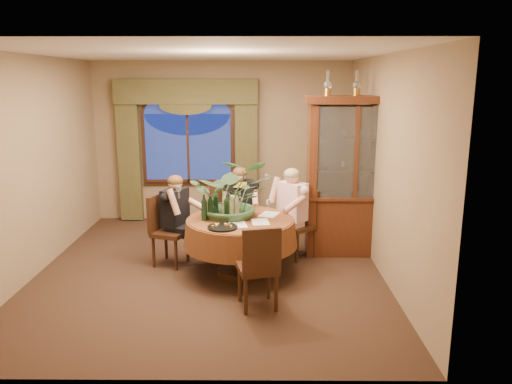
{
  "coord_description": "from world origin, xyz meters",
  "views": [
    {
      "loc": [
        0.66,
        -6.27,
        2.51
      ],
      "look_at": [
        0.61,
        -0.13,
        1.1
      ],
      "focal_mm": 35.0,
      "sensor_mm": 36.0,
      "label": 1
    }
  ],
  "objects_px": {
    "dining_table": "(241,246)",
    "chair_right": "(297,225)",
    "person_pink": "(292,213)",
    "person_scarf": "(240,209)",
    "person_back": "(175,219)",
    "wine_bottle_1": "(204,208)",
    "oil_lamp_left": "(328,83)",
    "chair_front_left": "(258,266)",
    "wine_bottle_2": "(210,207)",
    "wine_bottle_0": "(227,207)",
    "oil_lamp_center": "(357,83)",
    "stoneware_vase": "(234,206)",
    "wine_bottle_4": "(209,204)",
    "china_cabinet": "(352,177)",
    "chair_back_right": "(226,218)",
    "oil_lamp_right": "(386,83)",
    "wine_bottle_3": "(216,202)",
    "olive_bowl": "(242,217)",
    "chair_back": "(170,231)",
    "wine_bottle_5": "(225,206)",
    "centerpiece_plant": "(232,166)"
  },
  "relations": [
    {
      "from": "olive_bowl",
      "to": "wine_bottle_3",
      "type": "distance_m",
      "value": 0.44
    },
    {
      "from": "person_pink",
      "to": "olive_bowl",
      "type": "xyz_separation_m",
      "value": [
        -0.68,
        -0.67,
        0.12
      ]
    },
    {
      "from": "dining_table",
      "to": "chair_front_left",
      "type": "distance_m",
      "value": 0.99
    },
    {
      "from": "chair_back_right",
      "to": "stoneware_vase",
      "type": "distance_m",
      "value": 0.94
    },
    {
      "from": "oil_lamp_center",
      "to": "centerpiece_plant",
      "type": "height_order",
      "value": "oil_lamp_center"
    },
    {
      "from": "dining_table",
      "to": "wine_bottle_0",
      "type": "height_order",
      "value": "wine_bottle_0"
    },
    {
      "from": "wine_bottle_3",
      "to": "wine_bottle_5",
      "type": "distance_m",
      "value": 0.22
    },
    {
      "from": "china_cabinet",
      "to": "wine_bottle_3",
      "type": "height_order",
      "value": "china_cabinet"
    },
    {
      "from": "oil_lamp_center",
      "to": "wine_bottle_4",
      "type": "xyz_separation_m",
      "value": [
        -1.98,
        -0.74,
        -1.52
      ]
    },
    {
      "from": "china_cabinet",
      "to": "chair_back_right",
      "type": "xyz_separation_m",
      "value": [
        -1.82,
        0.13,
        -0.65
      ]
    },
    {
      "from": "oil_lamp_right",
      "to": "wine_bottle_1",
      "type": "height_order",
      "value": "oil_lamp_right"
    },
    {
      "from": "person_pink",
      "to": "person_back",
      "type": "bearing_deg",
      "value": 54.78
    },
    {
      "from": "dining_table",
      "to": "chair_right",
      "type": "relative_size",
      "value": 1.53
    },
    {
      "from": "dining_table",
      "to": "person_pink",
      "type": "height_order",
      "value": "person_pink"
    },
    {
      "from": "chair_back_right",
      "to": "person_pink",
      "type": "xyz_separation_m",
      "value": [
        0.95,
        -0.33,
        0.17
      ]
    },
    {
      "from": "person_pink",
      "to": "person_scarf",
      "type": "distance_m",
      "value": 0.81
    },
    {
      "from": "china_cabinet",
      "to": "dining_table",
      "type": "bearing_deg",
      "value": -151.91
    },
    {
      "from": "olive_bowl",
      "to": "wine_bottle_4",
      "type": "relative_size",
      "value": 0.43
    },
    {
      "from": "oil_lamp_left",
      "to": "person_back",
      "type": "relative_size",
      "value": 0.28
    },
    {
      "from": "wine_bottle_0",
      "to": "chair_front_left",
      "type": "bearing_deg",
      "value": -66.42
    },
    {
      "from": "china_cabinet",
      "to": "stoneware_vase",
      "type": "xyz_separation_m",
      "value": [
        -1.66,
        -0.7,
        -0.25
      ]
    },
    {
      "from": "chair_right",
      "to": "wine_bottle_4",
      "type": "bearing_deg",
      "value": 74.93
    },
    {
      "from": "olive_bowl",
      "to": "centerpiece_plant",
      "type": "bearing_deg",
      "value": 127.1
    },
    {
      "from": "centerpiece_plant",
      "to": "olive_bowl",
      "type": "bearing_deg",
      "value": -52.9
    },
    {
      "from": "china_cabinet",
      "to": "centerpiece_plant",
      "type": "relative_size",
      "value": 1.94
    },
    {
      "from": "olive_bowl",
      "to": "wine_bottle_0",
      "type": "bearing_deg",
      "value": -167.48
    },
    {
      "from": "person_pink",
      "to": "stoneware_vase",
      "type": "xyz_separation_m",
      "value": [
        -0.79,
        -0.5,
        0.24
      ]
    },
    {
      "from": "oil_lamp_left",
      "to": "person_pink",
      "type": "bearing_deg",
      "value": -157.63
    },
    {
      "from": "wine_bottle_1",
      "to": "wine_bottle_5",
      "type": "relative_size",
      "value": 1.0
    },
    {
      "from": "oil_lamp_right",
      "to": "wine_bottle_3",
      "type": "xyz_separation_m",
      "value": [
        -2.29,
        -0.63,
        -1.52
      ]
    },
    {
      "from": "china_cabinet",
      "to": "chair_back_right",
      "type": "height_order",
      "value": "china_cabinet"
    },
    {
      "from": "oil_lamp_left",
      "to": "person_scarf",
      "type": "xyz_separation_m",
      "value": [
        -1.22,
        0.13,
        -1.81
      ]
    },
    {
      "from": "olive_bowl",
      "to": "wine_bottle_4",
      "type": "height_order",
      "value": "wine_bottle_4"
    },
    {
      "from": "oil_lamp_left",
      "to": "centerpiece_plant",
      "type": "bearing_deg",
      "value": -151.47
    },
    {
      "from": "person_scarf",
      "to": "wine_bottle_2",
      "type": "distance_m",
      "value": 1.12
    },
    {
      "from": "chair_back_right",
      "to": "wine_bottle_1",
      "type": "bearing_deg",
      "value": 64.6
    },
    {
      "from": "oil_lamp_center",
      "to": "oil_lamp_left",
      "type": "bearing_deg",
      "value": 180.0
    },
    {
      "from": "oil_lamp_center",
      "to": "stoneware_vase",
      "type": "bearing_deg",
      "value": -157.17
    },
    {
      "from": "person_back",
      "to": "wine_bottle_1",
      "type": "relative_size",
      "value": 3.74
    },
    {
      "from": "oil_lamp_left",
      "to": "wine_bottle_4",
      "type": "bearing_deg",
      "value": -155.13
    },
    {
      "from": "person_back",
      "to": "wine_bottle_3",
      "type": "bearing_deg",
      "value": 93.61
    },
    {
      "from": "chair_back_right",
      "to": "chair_front_left",
      "type": "height_order",
      "value": "same"
    },
    {
      "from": "china_cabinet",
      "to": "wine_bottle_2",
      "type": "xyz_separation_m",
      "value": [
        -1.94,
        -0.9,
        -0.22
      ]
    },
    {
      "from": "china_cabinet",
      "to": "wine_bottle_1",
      "type": "height_order",
      "value": "china_cabinet"
    },
    {
      "from": "person_back",
      "to": "wine_bottle_4",
      "type": "bearing_deg",
      "value": 81.54
    },
    {
      "from": "person_scarf",
      "to": "olive_bowl",
      "type": "relative_size",
      "value": 8.9
    },
    {
      "from": "dining_table",
      "to": "chair_right",
      "type": "distance_m",
      "value": 1.02
    },
    {
      "from": "oil_lamp_right",
      "to": "chair_back",
      "type": "height_order",
      "value": "oil_lamp_right"
    },
    {
      "from": "oil_lamp_right",
      "to": "wine_bottle_0",
      "type": "bearing_deg",
      "value": -157.08
    },
    {
      "from": "chair_front_left",
      "to": "stoneware_vase",
      "type": "relative_size",
      "value": 3.52
    }
  ]
}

